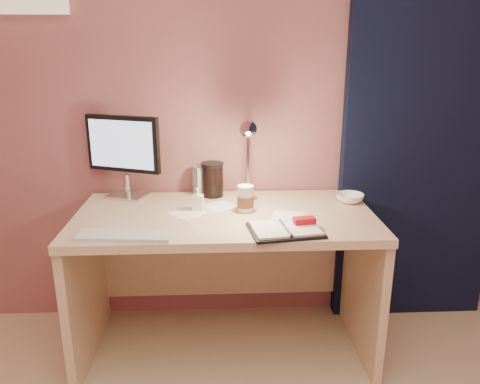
{
  "coord_description": "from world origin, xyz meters",
  "views": [
    {
      "loc": [
        -0.03,
        -0.69,
        1.48
      ],
      "look_at": [
        0.07,
        1.33,
        0.85
      ],
      "focal_mm": 35.0,
      "sensor_mm": 36.0,
      "label": 1
    }
  ],
  "objects_px": {
    "dark_jar": "(212,181)",
    "desk_lamp": "(251,154)",
    "bowl": "(350,198)",
    "product_box": "(204,180)",
    "desk": "(225,251)",
    "coffee_cup": "(245,199)",
    "monitor": "(124,149)",
    "lotion_bottle": "(198,199)",
    "planner": "(287,229)",
    "keyboard": "(124,236)"
  },
  "relations": [
    {
      "from": "dark_jar",
      "to": "desk_lamp",
      "type": "distance_m",
      "value": 0.34
    },
    {
      "from": "monitor",
      "to": "desk_lamp",
      "type": "height_order",
      "value": "desk_lamp"
    },
    {
      "from": "lotion_bottle",
      "to": "desk_lamp",
      "type": "xyz_separation_m",
      "value": [
        0.25,
        0.01,
        0.21
      ]
    },
    {
      "from": "monitor",
      "to": "keyboard",
      "type": "relative_size",
      "value": 1.09
    },
    {
      "from": "coffee_cup",
      "to": "monitor",
      "type": "bearing_deg",
      "value": 156.97
    },
    {
      "from": "desk",
      "to": "dark_jar",
      "type": "xyz_separation_m",
      "value": [
        -0.06,
        0.2,
        0.31
      ]
    },
    {
      "from": "bowl",
      "to": "product_box",
      "type": "height_order",
      "value": "product_box"
    },
    {
      "from": "desk",
      "to": "coffee_cup",
      "type": "height_order",
      "value": "coffee_cup"
    },
    {
      "from": "monitor",
      "to": "keyboard",
      "type": "distance_m",
      "value": 0.6
    },
    {
      "from": "bowl",
      "to": "dark_jar",
      "type": "bearing_deg",
      "value": 168.68
    },
    {
      "from": "lotion_bottle",
      "to": "dark_jar",
      "type": "distance_m",
      "value": 0.23
    },
    {
      "from": "bowl",
      "to": "product_box",
      "type": "xyz_separation_m",
      "value": [
        -0.73,
        0.17,
        0.05
      ]
    },
    {
      "from": "planner",
      "to": "lotion_bottle",
      "type": "relative_size",
      "value": 2.98
    },
    {
      "from": "dark_jar",
      "to": "monitor",
      "type": "bearing_deg",
      "value": 179.63
    },
    {
      "from": "bowl",
      "to": "desk_lamp",
      "type": "xyz_separation_m",
      "value": [
        -0.51,
        -0.07,
        0.25
      ]
    },
    {
      "from": "planner",
      "to": "lotion_bottle",
      "type": "distance_m",
      "value": 0.49
    },
    {
      "from": "monitor",
      "to": "coffee_cup",
      "type": "xyz_separation_m",
      "value": [
        0.6,
        -0.25,
        -0.19
      ]
    },
    {
      "from": "coffee_cup",
      "to": "lotion_bottle",
      "type": "distance_m",
      "value": 0.23
    },
    {
      "from": "bowl",
      "to": "lotion_bottle",
      "type": "bearing_deg",
      "value": -173.83
    },
    {
      "from": "desk",
      "to": "product_box",
      "type": "height_order",
      "value": "product_box"
    },
    {
      "from": "dark_jar",
      "to": "product_box",
      "type": "distance_m",
      "value": 0.06
    },
    {
      "from": "dark_jar",
      "to": "desk_lamp",
      "type": "height_order",
      "value": "desk_lamp"
    },
    {
      "from": "bowl",
      "to": "lotion_bottle",
      "type": "height_order",
      "value": "lotion_bottle"
    },
    {
      "from": "planner",
      "to": "lotion_bottle",
      "type": "height_order",
      "value": "lotion_bottle"
    },
    {
      "from": "keyboard",
      "to": "product_box",
      "type": "height_order",
      "value": "product_box"
    },
    {
      "from": "desk",
      "to": "planner",
      "type": "distance_m",
      "value": 0.47
    },
    {
      "from": "monitor",
      "to": "dark_jar",
      "type": "bearing_deg",
      "value": 20.73
    },
    {
      "from": "bowl",
      "to": "lotion_bottle",
      "type": "relative_size",
      "value": 1.26
    },
    {
      "from": "lotion_bottle",
      "to": "desk_lamp",
      "type": "relative_size",
      "value": 0.25
    },
    {
      "from": "dark_jar",
      "to": "bowl",
      "type": "bearing_deg",
      "value": -11.32
    },
    {
      "from": "bowl",
      "to": "desk_lamp",
      "type": "bearing_deg",
      "value": -172.34
    },
    {
      "from": "lotion_bottle",
      "to": "planner",
      "type": "bearing_deg",
      "value": -36.81
    },
    {
      "from": "lotion_bottle",
      "to": "desk_lamp",
      "type": "distance_m",
      "value": 0.33
    },
    {
      "from": "monitor",
      "to": "planner",
      "type": "height_order",
      "value": "monitor"
    },
    {
      "from": "bowl",
      "to": "coffee_cup",
      "type": "bearing_deg",
      "value": -167.98
    },
    {
      "from": "planner",
      "to": "dark_jar",
      "type": "distance_m",
      "value": 0.6
    },
    {
      "from": "planner",
      "to": "product_box",
      "type": "height_order",
      "value": "product_box"
    },
    {
      "from": "planner",
      "to": "bowl",
      "type": "xyz_separation_m",
      "value": [
        0.37,
        0.37,
        0.01
      ]
    },
    {
      "from": "bowl",
      "to": "product_box",
      "type": "bearing_deg",
      "value": 166.76
    },
    {
      "from": "keyboard",
      "to": "planner",
      "type": "bearing_deg",
      "value": 8.08
    },
    {
      "from": "coffee_cup",
      "to": "product_box",
      "type": "relative_size",
      "value": 0.84
    },
    {
      "from": "monitor",
      "to": "planner",
      "type": "xyz_separation_m",
      "value": [
        0.76,
        -0.51,
        -0.24
      ]
    },
    {
      "from": "dark_jar",
      "to": "keyboard",
      "type": "bearing_deg",
      "value": -123.36
    },
    {
      "from": "desk",
      "to": "lotion_bottle",
      "type": "xyz_separation_m",
      "value": [
        -0.13,
        -0.02,
        0.28
      ]
    },
    {
      "from": "coffee_cup",
      "to": "lotion_bottle",
      "type": "relative_size",
      "value": 1.17
    },
    {
      "from": "product_box",
      "to": "desk_lamp",
      "type": "xyz_separation_m",
      "value": [
        0.23,
        -0.24,
        0.19
      ]
    },
    {
      "from": "monitor",
      "to": "dark_jar",
      "type": "height_order",
      "value": "monitor"
    },
    {
      "from": "desk",
      "to": "monitor",
      "type": "distance_m",
      "value": 0.72
    },
    {
      "from": "planner",
      "to": "coffee_cup",
      "type": "bearing_deg",
      "value": 113.65
    },
    {
      "from": "desk",
      "to": "monitor",
      "type": "relative_size",
      "value": 3.3
    }
  ]
}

